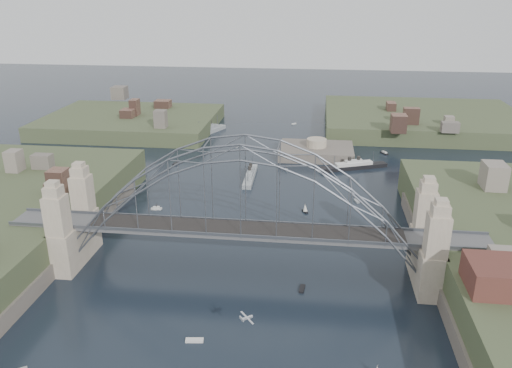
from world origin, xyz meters
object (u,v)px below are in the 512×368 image
Objects in this scene: ocean_liner at (354,166)px; naval_cruiser_near at (250,175)px; naval_cruiser_far at (209,131)px; bridge at (243,208)px; fort_island at (316,157)px.

naval_cruiser_near is at bearing -158.18° from ocean_liner.
naval_cruiser_far is 0.87× the size of ocean_liner.
bridge is at bearing -74.26° from naval_cruiser_far.
bridge reaches higher than naval_cruiser_near.
bridge is 49.89m from naval_cruiser_near.
bridge is 4.99× the size of naval_cruiser_far.
naval_cruiser_far is at bearing 146.40° from ocean_liner.
bridge is 3.82× the size of fort_island.
naval_cruiser_far is (-20.53, 43.39, 0.12)m from naval_cruiser_near.
ocean_liner is (10.65, -10.56, 1.09)m from fort_island.
naval_cruiser_near is at bearing -64.68° from naval_cruiser_far.
naval_cruiser_near is 30.10m from ocean_liner.
naval_cruiser_far is at bearing 150.22° from fort_island.
naval_cruiser_far reaches higher than fort_island.
fort_island is 1.14× the size of ocean_liner.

